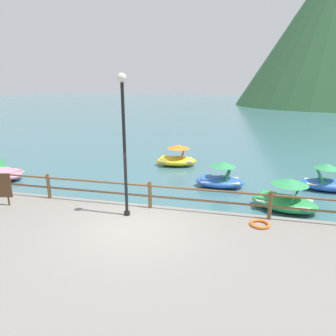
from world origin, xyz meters
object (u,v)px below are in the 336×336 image
(life_ring, at_px, (260,224))
(pedal_boat_4, at_px, (176,158))
(pedal_boat_1, at_px, (2,173))
(pedal_boat_0, at_px, (220,179))
(pedal_boat_2, at_px, (328,182))
(pedal_boat_3, at_px, (285,199))
(lamp_post, at_px, (124,134))

(life_ring, bearing_deg, pedal_boat_4, 118.44)
(life_ring, relative_size, pedal_boat_4, 0.24)
(pedal_boat_1, bearing_deg, pedal_boat_4, 29.73)
(pedal_boat_0, relative_size, pedal_boat_1, 0.82)
(pedal_boat_2, xyz_separation_m, pedal_boat_4, (-7.43, 2.65, 0.03))
(life_ring, height_order, pedal_boat_2, pedal_boat_2)
(pedal_boat_0, height_order, pedal_boat_3, pedal_boat_3)
(pedal_boat_3, bearing_deg, pedal_boat_1, 176.31)
(life_ring, height_order, pedal_boat_4, pedal_boat_4)
(lamp_post, height_order, pedal_boat_4, lamp_post)
(pedal_boat_3, bearing_deg, life_ring, -112.67)
(pedal_boat_1, bearing_deg, pedal_boat_2, 7.03)
(pedal_boat_3, bearing_deg, pedal_boat_4, 134.35)
(life_ring, height_order, pedal_boat_3, pedal_boat_3)
(pedal_boat_3, bearing_deg, lamp_post, -153.02)
(lamp_post, distance_m, pedal_boat_3, 6.45)
(pedal_boat_0, bearing_deg, lamp_post, -119.55)
(pedal_boat_2, distance_m, pedal_boat_3, 3.50)
(life_ring, bearing_deg, pedal_boat_3, 67.33)
(lamp_post, xyz_separation_m, pedal_boat_0, (2.71, 4.77, -2.68))
(pedal_boat_2, relative_size, pedal_boat_3, 0.90)
(pedal_boat_0, xyz_separation_m, pedal_boat_4, (-2.75, 3.30, 0.02))
(life_ring, bearing_deg, pedal_boat_1, 164.85)
(life_ring, bearing_deg, lamp_post, -177.11)
(lamp_post, xyz_separation_m, pedal_boat_4, (-0.04, 8.07, -2.66))
(lamp_post, relative_size, pedal_boat_1, 1.61)
(lamp_post, bearing_deg, life_ring, 2.89)
(pedal_boat_0, distance_m, pedal_boat_2, 4.73)
(pedal_boat_4, bearing_deg, pedal_boat_0, -50.22)
(life_ring, distance_m, pedal_boat_0, 4.80)
(pedal_boat_1, distance_m, pedal_boat_3, 13.27)
(lamp_post, relative_size, pedal_boat_3, 1.67)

